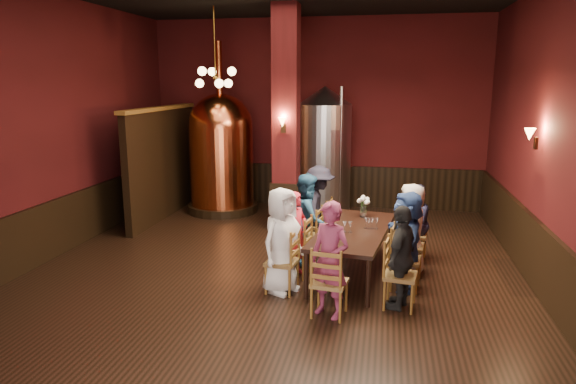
% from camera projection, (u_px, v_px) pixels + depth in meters
% --- Properties ---
extents(room, '(10.00, 10.02, 4.50)m').
position_uv_depth(room, '(270.00, 135.00, 7.59)').
color(room, black).
rests_on(room, ground).
extents(wainscot_right, '(0.08, 9.90, 1.00)m').
position_uv_depth(wainscot_right, '(544.00, 264.00, 7.23)').
color(wainscot_right, black).
rests_on(wainscot_right, ground).
extents(wainscot_back, '(7.90, 0.08, 1.00)m').
position_uv_depth(wainscot_back, '(315.00, 185.00, 12.72)').
color(wainscot_back, black).
rests_on(wainscot_back, ground).
extents(wainscot_left, '(0.08, 9.90, 1.00)m').
position_uv_depth(wainscot_left, '(43.00, 233.00, 8.69)').
color(wainscot_left, black).
rests_on(wainscot_left, ground).
extents(column, '(0.58, 0.58, 4.50)m').
position_uv_depth(column, '(286.00, 120.00, 10.33)').
color(column, '#490F11').
rests_on(column, ground).
extents(partition, '(0.22, 3.50, 2.40)m').
position_uv_depth(partition, '(163.00, 164.00, 11.47)').
color(partition, black).
rests_on(partition, ground).
extents(pendant_cluster, '(0.90, 0.90, 1.70)m').
position_uv_depth(pendant_cluster, '(216.00, 77.00, 10.53)').
color(pendant_cluster, '#A57226').
rests_on(pendant_cluster, room).
extents(sconce_wall, '(0.20, 0.20, 0.36)m').
position_uv_depth(sconce_wall, '(536.00, 138.00, 7.65)').
color(sconce_wall, black).
rests_on(sconce_wall, room).
extents(sconce_column, '(0.20, 0.20, 0.36)m').
position_uv_depth(sconce_column, '(283.00, 124.00, 10.05)').
color(sconce_column, black).
rests_on(sconce_column, column).
extents(dining_table, '(1.31, 2.51, 0.75)m').
position_uv_depth(dining_table, '(354.00, 233.00, 8.07)').
color(dining_table, black).
rests_on(dining_table, ground).
extents(chair_0, '(0.52, 0.52, 0.92)m').
position_uv_depth(chair_0, '(282.00, 261.00, 7.46)').
color(chair_0, '#976426').
rests_on(chair_0, ground).
extents(person_0, '(0.80, 0.90, 1.56)m').
position_uv_depth(person_0, '(282.00, 240.00, 7.39)').
color(person_0, white).
rests_on(person_0, ground).
extents(chair_1, '(0.52, 0.52, 0.92)m').
position_uv_depth(chair_1, '(296.00, 247.00, 8.08)').
color(chair_1, '#976426').
rests_on(chair_1, ground).
extents(person_1, '(0.50, 0.59, 1.36)m').
position_uv_depth(person_1, '(296.00, 234.00, 8.03)').
color(person_1, red).
rests_on(person_1, ground).
extents(chair_2, '(0.52, 0.52, 0.92)m').
position_uv_depth(chair_2, '(308.00, 236.00, 8.69)').
color(chair_2, '#976426').
rests_on(chair_2, ground).
extents(person_2, '(0.46, 0.79, 1.53)m').
position_uv_depth(person_2, '(308.00, 218.00, 8.63)').
color(person_2, '#25567D').
rests_on(person_2, ground).
extents(chair_3, '(0.52, 0.52, 0.92)m').
position_uv_depth(chair_3, '(318.00, 225.00, 9.31)').
color(chair_3, '#976426').
rests_on(chair_3, ground).
extents(person_3, '(0.67, 1.06, 1.56)m').
position_uv_depth(person_3, '(318.00, 209.00, 9.25)').
color(person_3, black).
rests_on(person_3, ground).
extents(chair_4, '(0.52, 0.52, 0.92)m').
position_uv_depth(chair_4, '(400.00, 275.00, 6.93)').
color(chair_4, '#976426').
rests_on(chair_4, ground).
extents(person_4, '(0.62, 0.91, 1.43)m').
position_uv_depth(person_4, '(401.00, 257.00, 6.88)').
color(person_4, black).
rests_on(person_4, ground).
extents(chair_5, '(0.52, 0.52, 0.92)m').
position_uv_depth(chair_5, '(406.00, 259.00, 7.55)').
color(chair_5, '#976426').
rests_on(chair_5, ground).
extents(person_5, '(0.57, 1.41, 1.49)m').
position_uv_depth(person_5, '(407.00, 241.00, 7.49)').
color(person_5, navy).
rests_on(person_5, ground).
extents(chair_6, '(0.52, 0.52, 0.92)m').
position_uv_depth(chair_6, '(410.00, 246.00, 8.16)').
color(chair_6, '#976426').
rests_on(chair_6, ground).
extents(person_6, '(0.47, 0.72, 1.47)m').
position_uv_depth(person_6, '(411.00, 229.00, 8.10)').
color(person_6, '#BBB1A5').
rests_on(person_6, ground).
extents(chair_7, '(0.52, 0.52, 0.92)m').
position_uv_depth(chair_7, '(414.00, 234.00, 8.78)').
color(chair_7, '#976426').
rests_on(chair_7, ground).
extents(person_7, '(0.42, 0.69, 1.33)m').
position_uv_depth(person_7, '(415.00, 223.00, 8.74)').
color(person_7, black).
rests_on(person_7, ground).
extents(chair_8, '(0.52, 0.52, 0.92)m').
position_uv_depth(chair_8, '(329.00, 282.00, 6.69)').
color(chair_8, '#976426').
rests_on(chair_8, ground).
extents(person_8, '(0.67, 0.59, 1.54)m').
position_uv_depth(person_8, '(330.00, 260.00, 6.62)').
color(person_8, '#832B4B').
rests_on(person_8, ground).
extents(copper_kettle, '(1.80, 1.80, 3.90)m').
position_uv_depth(copper_kettle, '(221.00, 152.00, 11.92)').
color(copper_kettle, black).
rests_on(copper_kettle, ground).
extents(steel_vessel, '(1.57, 1.57, 2.92)m').
position_uv_depth(steel_vessel, '(324.00, 151.00, 11.67)').
color(steel_vessel, '#B2B2B7').
rests_on(steel_vessel, ground).
extents(rose_vase, '(0.22, 0.22, 0.38)m').
position_uv_depth(rose_vase, '(364.00, 203.00, 8.73)').
color(rose_vase, white).
rests_on(rose_vase, dining_table).
extents(wine_glass_0, '(0.07, 0.07, 0.17)m').
position_uv_depth(wine_glass_0, '(377.00, 224.00, 8.05)').
color(wine_glass_0, white).
rests_on(wine_glass_0, dining_table).
extents(wine_glass_1, '(0.07, 0.07, 0.17)m').
position_uv_depth(wine_glass_1, '(350.00, 227.00, 7.86)').
color(wine_glass_1, white).
rests_on(wine_glass_1, dining_table).
extents(wine_glass_2, '(0.07, 0.07, 0.17)m').
position_uv_depth(wine_glass_2, '(372.00, 224.00, 8.06)').
color(wine_glass_2, white).
rests_on(wine_glass_2, dining_table).
extents(wine_glass_3, '(0.07, 0.07, 0.17)m').
position_uv_depth(wine_glass_3, '(345.00, 227.00, 7.88)').
color(wine_glass_3, white).
rests_on(wine_glass_3, dining_table).
extents(wine_glass_4, '(0.07, 0.07, 0.17)m').
position_uv_depth(wine_glass_4, '(366.00, 223.00, 8.08)').
color(wine_glass_4, white).
rests_on(wine_glass_4, dining_table).
extents(wine_glass_5, '(0.07, 0.07, 0.17)m').
position_uv_depth(wine_glass_5, '(369.00, 224.00, 8.05)').
color(wine_glass_5, white).
rests_on(wine_glass_5, dining_table).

